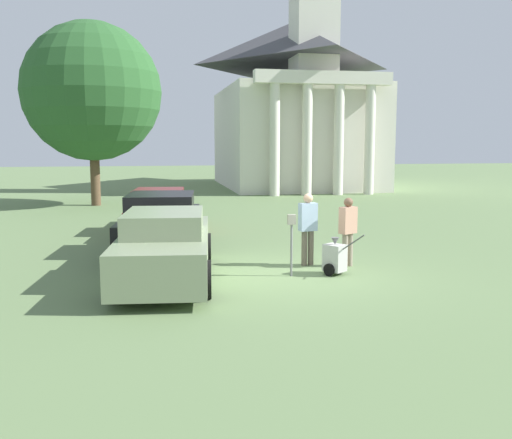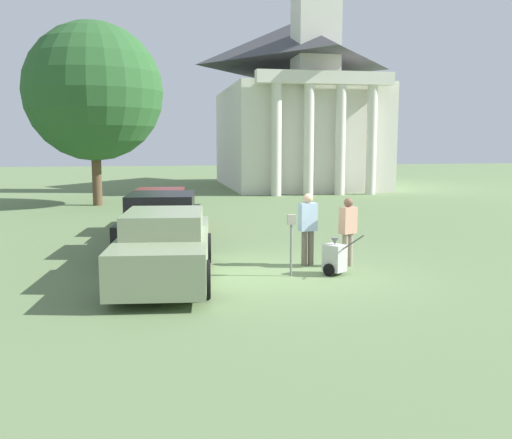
# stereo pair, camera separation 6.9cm
# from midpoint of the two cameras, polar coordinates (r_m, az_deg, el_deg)

# --- Properties ---
(ground_plane) EXTENTS (120.00, 120.00, 0.00)m
(ground_plane) POSITION_cam_midpoint_polar(r_m,az_deg,el_deg) (12.97, 3.58, -5.41)
(ground_plane) COLOR #607A4C
(parked_car_sage) EXTENTS (2.35, 5.34, 1.51)m
(parked_car_sage) POSITION_cam_midpoint_polar(r_m,az_deg,el_deg) (12.40, -9.20, -2.72)
(parked_car_sage) COLOR gray
(parked_car_sage) RESTS_ON ground_plane
(parked_car_black) EXTENTS (2.47, 5.16, 1.59)m
(parked_car_black) POSITION_cam_midpoint_polar(r_m,az_deg,el_deg) (15.66, -9.52, -0.47)
(parked_car_black) COLOR black
(parked_car_black) RESTS_ON ground_plane
(parked_car_maroon) EXTENTS (2.28, 4.84, 1.42)m
(parked_car_maroon) POSITION_cam_midpoint_polar(r_m,az_deg,el_deg) (19.14, -9.72, 0.78)
(parked_car_maroon) COLOR maroon
(parked_car_maroon) RESTS_ON ground_plane
(parking_meter) EXTENTS (0.18, 0.09, 1.38)m
(parking_meter) POSITION_cam_midpoint_polar(r_m,az_deg,el_deg) (12.55, 3.41, -1.40)
(parking_meter) COLOR slate
(parking_meter) RESTS_ON ground_plane
(person_worker) EXTENTS (0.45, 0.29, 1.74)m
(person_worker) POSITION_cam_midpoint_polar(r_m,az_deg,el_deg) (13.69, 5.06, -0.50)
(person_worker) COLOR #665B4C
(person_worker) RESTS_ON ground_plane
(person_supervisor) EXTENTS (0.47, 0.39, 1.65)m
(person_supervisor) POSITION_cam_midpoint_polar(r_m,az_deg,el_deg) (13.68, 9.03, -0.82)
(person_supervisor) COLOR gray
(person_supervisor) RESTS_ON ground_plane
(equipment_cart) EXTENTS (0.74, 0.91, 1.00)m
(equipment_cart) POSITION_cam_midpoint_polar(r_m,az_deg,el_deg) (12.88, 7.74, -3.80)
(equipment_cart) COLOR #B2B2AD
(equipment_cart) RESTS_ON ground_plane
(church) EXTENTS (9.31, 13.45, 24.12)m
(church) POSITION_cam_midpoint_polar(r_m,az_deg,el_deg) (38.26, 3.87, 12.42)
(church) COLOR silver
(church) RESTS_ON ground_plane
(shade_tree) EXTENTS (6.30, 6.30, 8.38)m
(shade_tree) POSITION_cam_midpoint_polar(r_m,az_deg,el_deg) (27.74, -16.15, 12.16)
(shade_tree) COLOR brown
(shade_tree) RESTS_ON ground_plane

